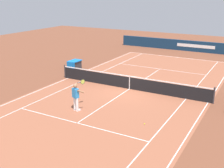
{
  "coord_description": "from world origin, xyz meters",
  "views": [
    {
      "loc": [
        17.48,
        8.28,
        6.64
      ],
      "look_at": [
        2.02,
        -0.31,
        0.9
      ],
      "focal_mm": 45.46,
      "sensor_mm": 36.0,
      "label": 1
    }
  ],
  "objects_px": {
    "tennis_net": "(130,82)",
    "tennis_ball": "(145,124)",
    "tennis_player_near": "(76,96)",
    "equipment_cart_tarped": "(75,65)"
  },
  "relations": [
    {
      "from": "tennis_net",
      "to": "tennis_player_near",
      "type": "xyz_separation_m",
      "value": [
        5.03,
        -1.04,
        0.44
      ]
    },
    {
      "from": "tennis_player_near",
      "to": "equipment_cart_tarped",
      "type": "bearing_deg",
      "value": -143.17
    },
    {
      "from": "tennis_player_near",
      "to": "equipment_cart_tarped",
      "type": "xyz_separation_m",
      "value": [
        -7.41,
        -5.55,
        -0.49
      ]
    },
    {
      "from": "tennis_ball",
      "to": "equipment_cart_tarped",
      "type": "distance_m",
      "value": 12.16
    },
    {
      "from": "tennis_net",
      "to": "tennis_player_near",
      "type": "bearing_deg",
      "value": -11.66
    },
    {
      "from": "tennis_net",
      "to": "equipment_cart_tarped",
      "type": "xyz_separation_m",
      "value": [
        -2.39,
        -6.59,
        -0.05
      ]
    },
    {
      "from": "tennis_net",
      "to": "tennis_ball",
      "type": "bearing_deg",
      "value": 33.62
    },
    {
      "from": "tennis_net",
      "to": "tennis_ball",
      "type": "distance_m",
      "value": 5.79
    },
    {
      "from": "tennis_player_near",
      "to": "equipment_cart_tarped",
      "type": "height_order",
      "value": "tennis_player_near"
    },
    {
      "from": "tennis_net",
      "to": "equipment_cart_tarped",
      "type": "bearing_deg",
      "value": -109.93
    }
  ]
}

